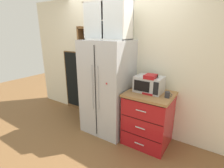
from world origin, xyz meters
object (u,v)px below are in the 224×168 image
at_px(refrigerator, 108,88).
at_px(coffee_maker, 151,84).
at_px(chalkboard_menu, 75,81).
at_px(mug_charcoal, 167,95).
at_px(bottle_cobalt, 152,84).
at_px(mug_sage, 150,91).
at_px(microwave, 149,84).
at_px(bottle_green, 153,84).

distance_m(refrigerator, coffee_maker, 0.84).
bearing_deg(chalkboard_menu, coffee_maker, -8.11).
bearing_deg(mug_charcoal, bottle_cobalt, 155.08).
height_order(mug_sage, bottle_cobalt, bottle_cobalt).
relative_size(coffee_maker, mug_charcoal, 2.80).
relative_size(mug_sage, bottle_cobalt, 0.42).
height_order(coffee_maker, mug_charcoal, coffee_maker).
relative_size(refrigerator, bottle_cobalt, 6.10).
height_order(coffee_maker, mug_sage, coffee_maker).
bearing_deg(microwave, mug_sage, -52.83).
xyz_separation_m(coffee_maker, chalkboard_menu, (-2.01, 0.29, -0.35)).
relative_size(mug_charcoal, bottle_cobalt, 0.39).
height_order(mug_sage, bottle_green, bottle_green).
bearing_deg(bottle_green, mug_sage, -89.01).
bearing_deg(mug_sage, mug_charcoal, -7.66).
distance_m(mug_sage, bottle_cobalt, 0.13).
xyz_separation_m(bottle_cobalt, bottle_green, (-0.00, 0.01, 0.01)).
height_order(refrigerator, chalkboard_menu, refrigerator).
bearing_deg(coffee_maker, refrigerator, -176.85).
height_order(refrigerator, mug_sage, refrigerator).
bearing_deg(bottle_cobalt, mug_sage, -88.96).
bearing_deg(coffee_maker, mug_sage, -84.33).
bearing_deg(coffee_maker, chalkboard_menu, 171.89).
xyz_separation_m(mug_charcoal, chalkboard_menu, (-2.30, 0.34, -0.24)).
bearing_deg(bottle_green, microwave, -136.00).
bearing_deg(mug_sage, refrigerator, -178.10).
bearing_deg(mug_sage, coffee_maker, 95.67).
height_order(microwave, chalkboard_menu, chalkboard_menu).
bearing_deg(chalkboard_menu, mug_charcoal, -8.47).
height_order(mug_charcoal, bottle_green, bottle_green).
distance_m(mug_charcoal, bottle_cobalt, 0.33).
bearing_deg(mug_charcoal, chalkboard_menu, 171.53).
xyz_separation_m(coffee_maker, bottle_green, (0.00, 0.08, -0.02)).
bearing_deg(bottle_green, coffee_maker, -90.00).
distance_m(microwave, coffee_maker, 0.07).
relative_size(bottle_cobalt, chalkboard_menu, 0.20).
xyz_separation_m(refrigerator, microwave, (0.77, 0.09, 0.17)).
bearing_deg(bottle_green, bottle_cobalt, -90.00).
bearing_deg(mug_sage, bottle_cobalt, 91.04).
distance_m(coffee_maker, bottle_green, 0.09).
bearing_deg(microwave, bottle_green, 44.00).
height_order(refrigerator, bottle_cobalt, refrigerator).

